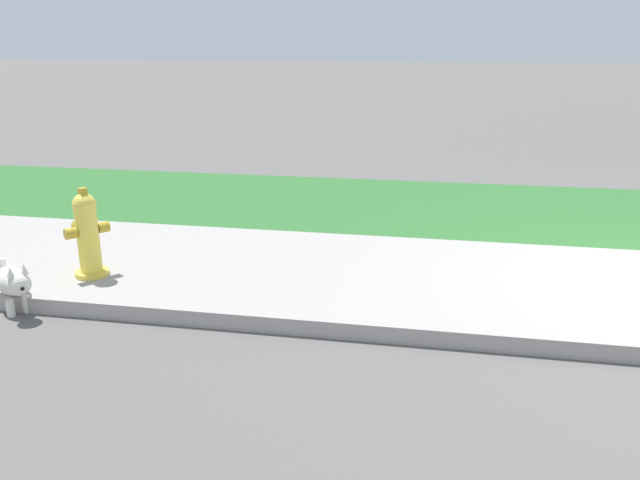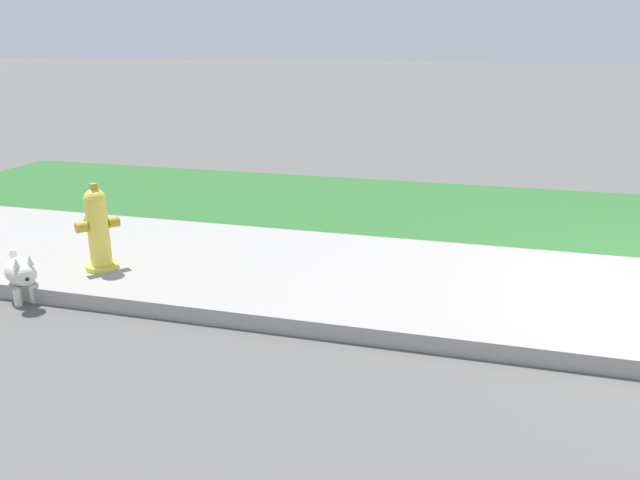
# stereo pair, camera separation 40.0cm
# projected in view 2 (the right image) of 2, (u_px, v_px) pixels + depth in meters

# --- Properties ---
(fire_hydrant_across_street) EXTENTS (0.33, 0.34, 0.75)m
(fire_hydrant_across_street) POSITION_uv_depth(u_px,v_px,m) (98.00, 229.00, 5.25)
(fire_hydrant_across_street) COLOR yellow
(fire_hydrant_across_street) RESTS_ON ground
(small_white_dog) EXTENTS (0.44, 0.40, 0.40)m
(small_white_dog) POSITION_uv_depth(u_px,v_px,m) (21.00, 273.00, 4.63)
(small_white_dog) COLOR silver
(small_white_dog) RESTS_ON ground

